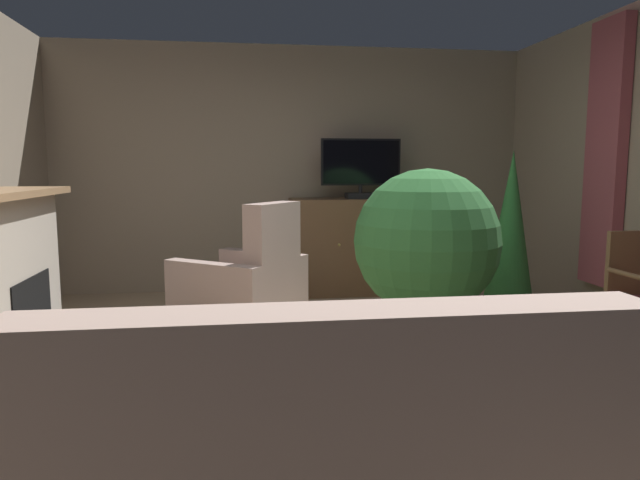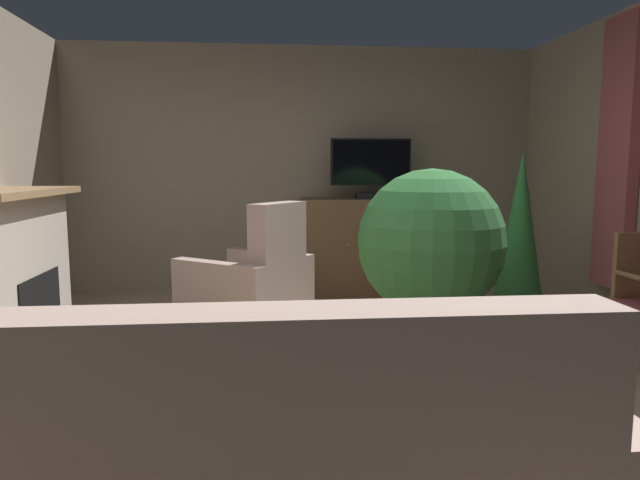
% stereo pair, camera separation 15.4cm
% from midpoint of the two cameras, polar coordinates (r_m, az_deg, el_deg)
% --- Properties ---
extents(ground_plane, '(5.70, 6.50, 0.04)m').
position_cam_midpoint_polar(ground_plane, '(3.64, 2.79, -14.85)').
color(ground_plane, tan).
extents(wall_back, '(5.70, 0.10, 2.65)m').
position_cam_midpoint_polar(wall_back, '(6.36, -1.01, 7.06)').
color(wall_back, gray).
rests_on(wall_back, ground_plane).
extents(curtain_panel_far, '(0.10, 0.44, 2.23)m').
position_cam_midpoint_polar(curtain_panel_far, '(5.40, 28.36, 7.56)').
color(curtain_panel_far, '#A34C56').
extents(rug_central, '(2.72, 2.01, 0.01)m').
position_cam_midpoint_polar(rug_central, '(3.18, -2.72, -17.77)').
color(rug_central, tan).
rests_on(rug_central, ground_plane).
extents(fireplace, '(0.96, 1.49, 1.20)m').
position_cam_midpoint_polar(fireplace, '(4.64, -28.00, -3.22)').
color(fireplace, '#4C4C51').
rests_on(fireplace, ground_plane).
extents(tv_cabinet, '(1.48, 0.55, 1.02)m').
position_cam_midpoint_polar(tv_cabinet, '(6.16, 5.63, -0.80)').
color(tv_cabinet, '#4A3523').
rests_on(tv_cabinet, ground_plane).
extents(television, '(0.84, 0.20, 0.63)m').
position_cam_midpoint_polar(television, '(6.05, 5.83, 7.30)').
color(television, black).
rests_on(television, tv_cabinet).
extents(coffee_table, '(1.05, 0.64, 0.45)m').
position_cam_midpoint_polar(coffee_table, '(3.00, 0.80, -11.20)').
color(coffee_table, brown).
rests_on(coffee_table, ground_plane).
extents(tv_remote, '(0.13, 0.17, 0.02)m').
position_cam_midpoint_polar(tv_remote, '(2.85, -3.14, -10.91)').
color(tv_remote, black).
rests_on(tv_remote, coffee_table).
extents(armchair_by_fireplace, '(1.20, 1.19, 1.07)m').
position_cam_midpoint_polar(armchair_by_fireplace, '(4.86, -6.07, -4.95)').
color(armchair_by_fireplace, '#A3897F').
rests_on(armchair_by_fireplace, ground_plane).
extents(potted_plant_tall_palm_by_window, '(1.10, 1.10, 1.34)m').
position_cam_midpoint_polar(potted_plant_tall_palm_by_window, '(4.34, 12.02, -0.36)').
color(potted_plant_tall_palm_by_window, '#99664C').
rests_on(potted_plant_tall_palm_by_window, ground_plane).
extents(potted_plant_on_hearth_side, '(0.42, 0.42, 1.50)m').
position_cam_midpoint_polar(potted_plant_on_hearth_side, '(5.28, 20.15, 0.82)').
color(potted_plant_on_hearth_side, '#3D4C5B').
rests_on(potted_plant_on_hearth_side, ground_plane).
extents(cat, '(0.57, 0.45, 0.21)m').
position_cam_midpoint_polar(cat, '(4.28, -12.92, -9.92)').
color(cat, tan).
rests_on(cat, ground_plane).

